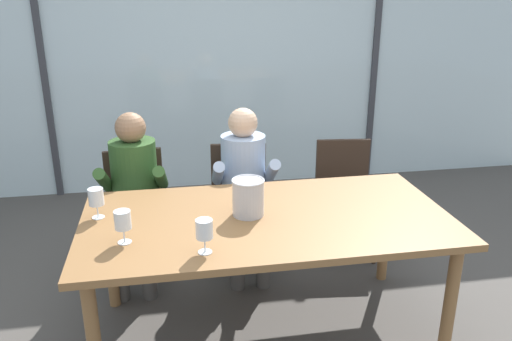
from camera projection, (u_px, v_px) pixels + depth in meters
name	position (u px, v px, depth m)	size (l,w,h in m)	color
ground	(242.00, 251.00, 4.06)	(14.00, 14.00, 0.00)	#4C4742
window_glass_panel	(218.00, 61.00, 5.03)	(7.27, 0.03, 2.60)	silver
window_mullion_left	(43.00, 65.00, 4.75)	(0.06, 0.06, 2.60)	#38383D
window_mullion_right	(375.00, 57.00, 5.28)	(0.06, 0.06, 2.60)	#38383D
hillside_vineyard	(194.00, 50.00, 8.91)	(13.27, 2.40, 1.89)	#386633
dining_table	(267.00, 228.00, 2.90)	(2.07, 1.06, 0.76)	olive
chair_near_curtain	(136.00, 201.00, 3.73)	(0.47, 0.47, 0.87)	#332319
chair_left_of_center	(239.00, 194.00, 3.86)	(0.49, 0.49, 0.87)	#332319
chair_center	(344.00, 188.00, 3.97)	(0.49, 0.49, 0.87)	#332319
person_olive_shirt	(134.00, 187.00, 3.52)	(0.48, 0.62, 1.19)	#2D5123
person_pale_blue_shirt	(245.00, 180.00, 3.65)	(0.47, 0.62, 1.19)	#9EB2D1
ice_bucket_primary	(248.00, 197.00, 2.86)	(0.19, 0.19, 0.21)	#B7B7BC
wine_glass_by_left_taster	(123.00, 221.00, 2.54)	(0.08, 0.08, 0.17)	silver
wine_glass_near_bucket	(96.00, 198.00, 2.82)	(0.08, 0.08, 0.17)	silver
wine_glass_center_pour	(204.00, 230.00, 2.44)	(0.08, 0.08, 0.17)	silver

